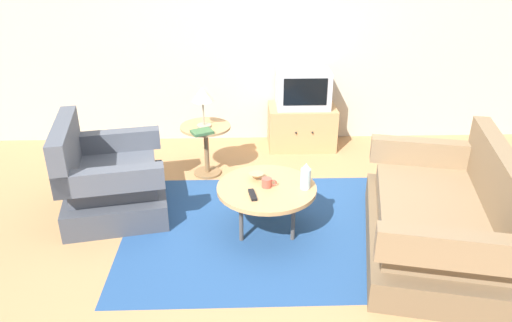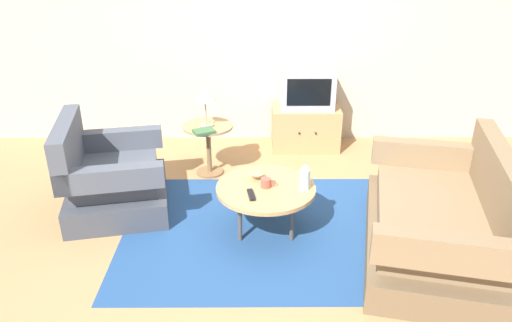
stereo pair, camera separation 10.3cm
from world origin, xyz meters
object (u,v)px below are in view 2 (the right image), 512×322
Objects in this scene: couch at (441,223)px; side_table at (208,139)px; armchair at (110,180)px; book at (204,131)px; tv_stand at (305,127)px; bowl at (256,176)px; mug at (266,183)px; vase at (305,177)px; television at (307,89)px; coffee_table at (266,190)px; table_lamp at (205,96)px; tv_remote_dark at (251,195)px.

couch reaches higher than side_table.
armchair is 2.89m from couch.
armchair reaches higher than book.
tv_stand is 1.80m from bowl.
mug is (0.58, -1.12, 0.07)m from side_table.
bowl is at bearing -83.07° from book.
vase is 0.92× the size of book.
television is (1.94, 1.45, 0.42)m from armchair.
tv_stand is 0.47m from television.
coffee_table is 1.99× the size of table_lamp.
mug is at bearing 173.85° from vase.
bowl is at bearing 121.51° from mug.
mug is at bearing -61.60° from table_lamp.
mug is (-0.51, -1.83, 0.22)m from tv_stand.
television is 1.90m from vase.
coffee_table is 1.32m from table_lamp.
bowl is at bearing -63.23° from side_table.
book is (-1.11, -0.93, -0.15)m from television.
tv_remote_dark is (-0.04, -0.29, -0.02)m from bowl.
armchair is 1.48m from coffee_table.
tv_remote_dark is 0.73× the size of book.
mug reaches higher than coffee_table.
television is (1.09, 0.73, 0.32)m from side_table.
table_lamp is at bearing -146.29° from tv_stand.
tv_stand is (-0.85, 2.17, -0.03)m from couch.
television is 2.46× the size of book.
tv_remote_dark is at bearing 95.77° from couch.
tv_stand is at bearing 33.71° from table_lamp.
couch is 14.53× the size of mug.
armchair is 1.36× the size of coffee_table.
tv_stand is at bearing 70.59° from bowl.
side_table is 0.48m from table_lamp.
mug is at bearing -48.78° from tv_remote_dark.
couch reaches higher than book.
vase is at bearing 65.13° from armchair.
table_lamp is at bearing 128.75° from vase.
side_table is 4.41× the size of bowl.
vase is at bearing -52.23° from side_table.
table_lamp reaches higher than couch.
television is at bearing 115.80° from armchair.
coffee_table is at bearing -62.70° from side_table.
table_lamp reaches higher than television.
bowl is at bearing -17.07° from tv_remote_dark.
coffee_table is at bearing -105.63° from television.
mug is at bearing 89.01° from couch.
vase is (0.90, -1.13, -0.33)m from table_lamp.
side_table reaches higher than bowl.
mug is 1.01× the size of bowl.
television is (0.00, 0.02, 0.47)m from tv_stand.
coffee_table is 3.66× the size of vase.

